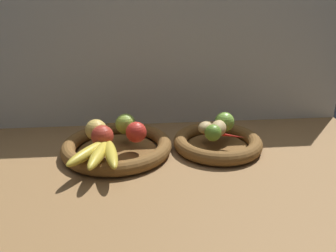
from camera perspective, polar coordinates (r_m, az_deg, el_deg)
name	(u,v)px	position (r cm, az deg, el deg)	size (l,w,h in cm)	color
ground_plane	(174,159)	(102.32, 1.02, -5.91)	(140.00, 90.00, 3.00)	olive
back_wall	(165,52)	(122.09, -0.52, 12.95)	(140.00, 3.00, 55.00)	silver
fruit_bowl_left	(117,147)	(103.69, -8.97, -3.62)	(34.67, 34.67, 4.47)	brown
fruit_bowl_right	(217,142)	(106.49, 8.73, -2.90)	(28.80, 28.80, 4.47)	brown
apple_red_front	(102,136)	(97.44, -11.52, -1.78)	(6.67, 6.67, 6.67)	#B73828
apple_red_right	(136,132)	(99.09, -5.64, -1.10)	(6.45, 6.45, 6.45)	red
apple_golden_left	(96,130)	(102.40, -12.60, -0.69)	(6.73, 6.73, 6.73)	#DBB756
apple_green_back	(126,124)	(105.75, -7.51, 0.37)	(6.71, 6.71, 6.71)	#8CAD3D
banana_bunch_front	(100,153)	(91.16, -11.92, -4.64)	(15.35, 19.08, 3.34)	gold
potato_large	(218,128)	(104.57, 8.88, -0.43)	(7.63, 5.00, 5.09)	tan
potato_oblong	(206,127)	(106.47, 6.65, -0.21)	(6.44, 4.51, 4.06)	tan
lime_near	(213,133)	(100.51, 7.99, -1.25)	(5.25, 5.25, 5.25)	olive
lime_far	(224,122)	(108.51, 9.94, 0.73)	(6.55, 6.55, 6.55)	#7AAD3D
chili_pepper	(224,135)	(104.43, 9.90, -1.53)	(1.72, 1.72, 13.37)	red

